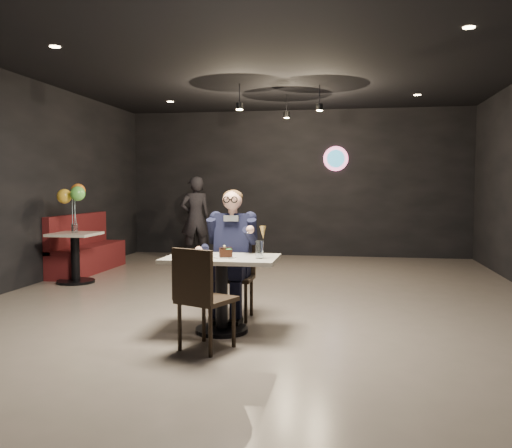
% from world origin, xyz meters
% --- Properties ---
extents(floor, '(9.00, 9.00, 0.00)m').
position_xyz_m(floor, '(0.00, 0.00, 0.00)').
color(floor, slate).
rests_on(floor, ground).
extents(wall_sign, '(0.50, 0.06, 0.50)m').
position_xyz_m(wall_sign, '(0.80, 4.47, 2.00)').
color(wall_sign, pink).
rests_on(wall_sign, floor).
extents(pendant_lights, '(1.40, 1.20, 0.36)m').
position_xyz_m(pendant_lights, '(0.00, 2.00, 2.88)').
color(pendant_lights, black).
rests_on(pendant_lights, floor).
extents(main_table, '(1.10, 0.70, 0.75)m').
position_xyz_m(main_table, '(-0.17, -1.56, 0.38)').
color(main_table, silver).
rests_on(main_table, floor).
extents(chair_far, '(0.42, 0.46, 0.92)m').
position_xyz_m(chair_far, '(-0.17, -1.01, 0.46)').
color(chair_far, black).
rests_on(chair_far, floor).
extents(chair_near, '(0.57, 0.59, 0.92)m').
position_xyz_m(chair_near, '(-0.17, -2.13, 0.46)').
color(chair_near, black).
rests_on(chair_near, floor).
extents(seated_man, '(0.60, 0.80, 1.44)m').
position_xyz_m(seated_man, '(-0.17, -1.01, 0.72)').
color(seated_man, black).
rests_on(seated_man, floor).
extents(dessert_plate, '(0.22, 0.22, 0.01)m').
position_xyz_m(dessert_plate, '(-0.12, -1.62, 0.76)').
color(dessert_plate, white).
rests_on(dessert_plate, main_table).
extents(cake_slice, '(0.14, 0.13, 0.08)m').
position_xyz_m(cake_slice, '(-0.10, -1.66, 0.80)').
color(cake_slice, black).
rests_on(cake_slice, dessert_plate).
extents(mint_leaf, '(0.07, 0.04, 0.01)m').
position_xyz_m(mint_leaf, '(-0.07, -1.69, 0.84)').
color(mint_leaf, green).
rests_on(mint_leaf, cake_slice).
extents(sundae_glass, '(0.08, 0.08, 0.17)m').
position_xyz_m(sundae_glass, '(0.22, -1.61, 0.84)').
color(sundae_glass, silver).
rests_on(sundae_glass, main_table).
extents(wafer_cone, '(0.08, 0.08, 0.13)m').
position_xyz_m(wafer_cone, '(0.25, -1.58, 0.99)').
color(wafer_cone, '#D8AD59').
rests_on(wafer_cone, sundae_glass).
extents(booth_bench, '(0.49, 1.94, 0.97)m').
position_xyz_m(booth_bench, '(-3.25, 1.74, 0.49)').
color(booth_bench, '#490F12').
rests_on(booth_bench, floor).
extents(side_table, '(0.64, 0.64, 0.80)m').
position_xyz_m(side_table, '(-2.95, 0.74, 0.40)').
color(side_table, silver).
rests_on(side_table, floor).
extents(balloon_vase, '(0.09, 0.09, 0.14)m').
position_xyz_m(balloon_vase, '(-2.95, 0.74, 0.82)').
color(balloon_vase, silver).
rests_on(balloon_vase, side_table).
extents(balloon_bunch, '(0.39, 0.39, 0.65)m').
position_xyz_m(balloon_bunch, '(-2.95, 0.74, 1.22)').
color(balloon_bunch, yellow).
rests_on(balloon_bunch, balloon_vase).
extents(passerby, '(0.71, 0.61, 1.63)m').
position_xyz_m(passerby, '(-1.93, 3.65, 0.82)').
color(passerby, black).
rests_on(passerby, floor).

